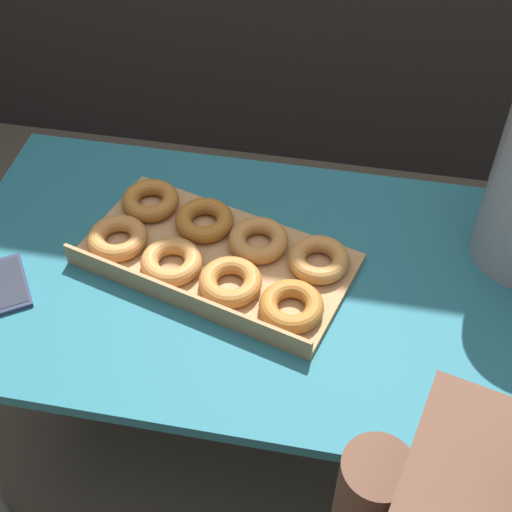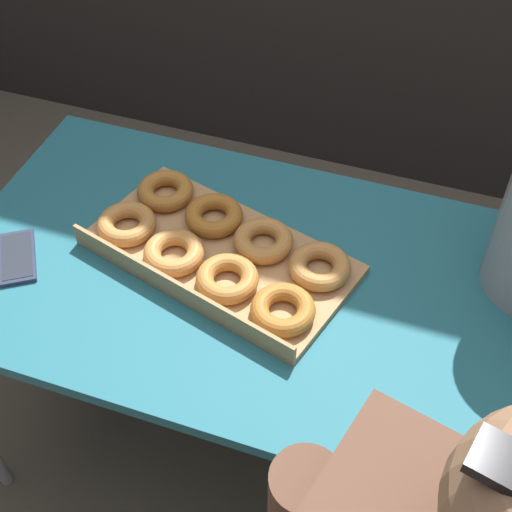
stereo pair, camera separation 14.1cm
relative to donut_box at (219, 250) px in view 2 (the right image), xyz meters
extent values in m
plane|color=brown|center=(0.13, -0.02, -0.73)|extent=(12.00, 12.00, 0.00)
cube|color=#236675|center=(0.13, -0.02, -0.04)|extent=(1.35, 0.72, 0.03)
cylinder|color=#ADADB2|center=(-0.50, 0.29, -0.39)|extent=(0.03, 0.03, 0.67)
cube|color=tan|center=(0.00, 0.00, -0.02)|extent=(0.61, 0.43, 0.02)
cube|color=tan|center=(-0.04, -0.13, 0.01)|extent=(0.53, 0.16, 0.04)
torus|color=#C4813F|center=(-0.21, 0.00, 0.01)|extent=(0.16, 0.16, 0.04)
torus|color=#C4813F|center=(-0.08, -0.05, 0.01)|extent=(0.16, 0.16, 0.04)
torus|color=#B97735|center=(0.05, -0.08, 0.01)|extent=(0.15, 0.15, 0.04)
torus|color=#AB6927|center=(0.17, -0.11, 0.01)|extent=(0.17, 0.17, 0.04)
torus|color=#AF6D2B|center=(-0.17, 0.12, 0.01)|extent=(0.13, 0.13, 0.04)
torus|color=#A96724|center=(-0.04, 0.08, 0.01)|extent=(0.15, 0.15, 0.04)
torus|color=#C3813E|center=(0.08, 0.05, 0.01)|extent=(0.14, 0.14, 0.04)
torus|color=#C58341|center=(0.21, 0.01, 0.01)|extent=(0.18, 0.18, 0.04)
cube|color=#2D334C|center=(-0.40, -0.14, -0.02)|extent=(0.14, 0.16, 0.01)
cube|color=#2D333D|center=(-0.40, -0.14, -0.01)|extent=(0.12, 0.14, 0.00)
camera|label=1|loc=(0.27, -0.97, 1.06)|focal=50.00mm
camera|label=2|loc=(0.40, -0.93, 1.06)|focal=50.00mm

